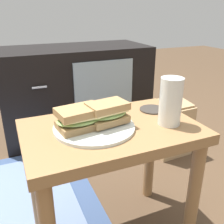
{
  "coord_description": "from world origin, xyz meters",
  "views": [
    {
      "loc": [
        -0.29,
        -0.68,
        0.82
      ],
      "look_at": [
        0.0,
        0.0,
        0.51
      ],
      "focal_mm": 41.17,
      "sensor_mm": 36.0,
      "label": 1
    }
  ],
  "objects": [
    {
      "name": "tv_cabinet",
      "position": [
        0.14,
        0.95,
        0.29
      ],
      "size": [
        0.96,
        0.46,
        0.58
      ],
      "color": "black",
      "rests_on": "ground"
    },
    {
      "name": "side_table",
      "position": [
        0.0,
        0.0,
        0.37
      ],
      "size": [
        0.56,
        0.36,
        0.46
      ],
      "color": "olive",
      "rests_on": "ground"
    },
    {
      "name": "sandwich_back",
      "position": [
        -0.01,
        0.01,
        0.51
      ],
      "size": [
        0.15,
        0.11,
        0.07
      ],
      "color": "#9E7A4C",
      "rests_on": "plate"
    },
    {
      "name": "plate",
      "position": [
        -0.06,
        0.01,
        0.47
      ],
      "size": [
        0.26,
        0.26,
        0.01
      ],
      "primitive_type": "cylinder",
      "color": "silver",
      "rests_on": "side_table"
    },
    {
      "name": "paper_bag",
      "position": [
        0.56,
        0.43,
        0.16
      ],
      "size": [
        0.21,
        0.19,
        0.33
      ],
      "color": "tan",
      "rests_on": "ground"
    },
    {
      "name": "sandwich_front",
      "position": [
        -0.1,
        0.01,
        0.5
      ],
      "size": [
        0.16,
        0.12,
        0.07
      ],
      "color": "#9E7A4C",
      "rests_on": "plate"
    },
    {
      "name": "beer_glass",
      "position": [
        0.18,
        -0.05,
        0.53
      ],
      "size": [
        0.07,
        0.07,
        0.15
      ],
      "color": "silver",
      "rests_on": "side_table"
    },
    {
      "name": "coaster",
      "position": [
        0.2,
        0.07,
        0.46
      ],
      "size": [
        0.09,
        0.09,
        0.01
      ],
      "primitive_type": "cylinder",
      "color": "#332D28",
      "rests_on": "side_table"
    }
  ]
}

